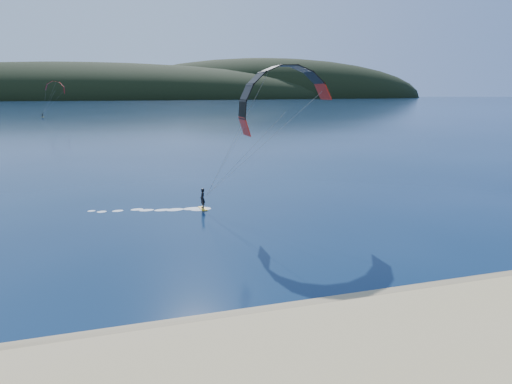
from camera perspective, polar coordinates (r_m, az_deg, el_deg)
wet_sand at (r=20.96m, az=-7.97°, el=-17.47°), size 220.00×2.50×0.10m
headland at (r=758.80m, az=-16.60°, el=11.63°), size 1200.00×310.00×140.00m
kitesurfer_near at (r=38.02m, az=3.34°, el=10.00°), size 21.93×6.37×12.48m
kitesurfer_far at (r=207.35m, az=-24.84°, el=11.98°), size 11.43×6.78×14.19m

